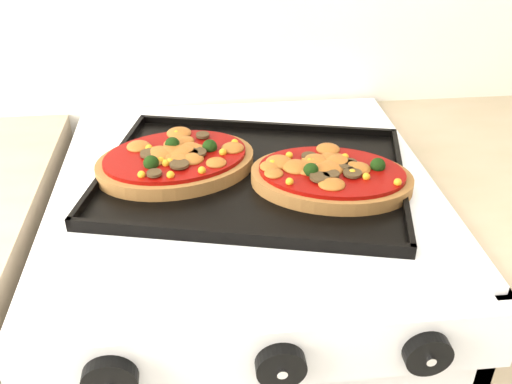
{
  "coord_description": "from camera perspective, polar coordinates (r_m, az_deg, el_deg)",
  "views": [
    {
      "loc": [
        -0.04,
        0.93,
        1.37
      ],
      "look_at": [
        0.04,
        1.64,
        0.92
      ],
      "focal_mm": 40.0,
      "sensor_mm": 36.0,
      "label": 1
    }
  ],
  "objects": [
    {
      "name": "pizza_left",
      "position": [
        0.9,
        -8.03,
        3.24
      ],
      "size": [
        0.28,
        0.23,
        0.04
      ],
      "primitive_type": null,
      "rotation": [
        0.0,
        0.0,
        0.22
      ],
      "color": "olive",
      "rests_on": "baking_tray"
    },
    {
      "name": "control_panel",
      "position": [
        0.69,
        1.36,
        -15.84
      ],
      "size": [
        0.6,
        0.02,
        0.09
      ],
      "primitive_type": "cube",
      "color": "silver",
      "rests_on": "stove"
    },
    {
      "name": "pizza_right",
      "position": [
        0.86,
        7.54,
        1.67
      ],
      "size": [
        0.28,
        0.22,
        0.04
      ],
      "primitive_type": null,
      "rotation": [
        0.0,
        0.0,
        -0.27
      ],
      "color": "olive",
      "rests_on": "baking_tray"
    },
    {
      "name": "knob_left",
      "position": [
        0.69,
        -14.4,
        -17.79
      ],
      "size": [
        0.06,
        0.02,
        0.06
      ],
      "primitive_type": "cylinder",
      "rotation": [
        1.57,
        0.0,
        0.0
      ],
      "color": "black",
      "rests_on": "control_panel"
    },
    {
      "name": "knob_center",
      "position": [
        0.68,
        2.5,
        -17.01
      ],
      "size": [
        0.06,
        0.02,
        0.06
      ],
      "primitive_type": "cylinder",
      "rotation": [
        1.57,
        0.0,
        0.0
      ],
      "color": "black",
      "rests_on": "control_panel"
    },
    {
      "name": "baking_tray",
      "position": [
        0.89,
        -0.34,
        1.81
      ],
      "size": [
        0.53,
        0.44,
        0.02
      ],
      "primitive_type": "cube",
      "rotation": [
        0.0,
        0.0,
        -0.24
      ],
      "color": "black",
      "rests_on": "stove"
    },
    {
      "name": "stove",
      "position": [
        1.2,
        -0.85,
        -17.64
      ],
      "size": [
        0.6,
        0.6,
        0.91
      ],
      "primitive_type": "cube",
      "color": "silver",
      "rests_on": "floor"
    },
    {
      "name": "knob_right",
      "position": [
        0.72,
        16.78,
        -15.24
      ],
      "size": [
        0.06,
        0.02,
        0.06
      ],
      "primitive_type": "cylinder",
      "rotation": [
        1.57,
        0.0,
        0.0
      ],
      "color": "black",
      "rests_on": "control_panel"
    }
  ]
}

